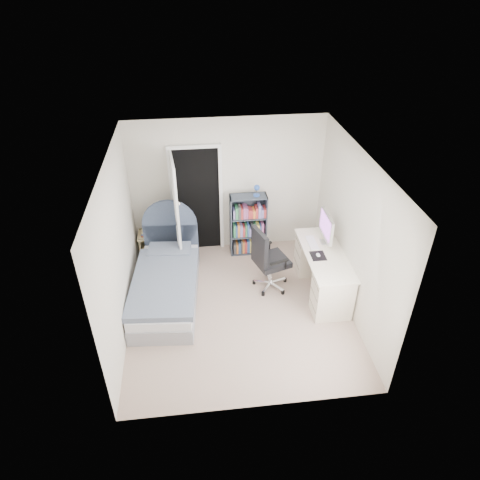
{
  "coord_description": "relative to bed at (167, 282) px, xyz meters",
  "views": [
    {
      "loc": [
        -0.59,
        -5.03,
        4.65
      ],
      "look_at": [
        0.04,
        0.26,
        1.12
      ],
      "focal_mm": 32.0,
      "sensor_mm": 36.0,
      "label": 1
    }
  ],
  "objects": [
    {
      "name": "bed",
      "position": [
        0.0,
        0.0,
        0.0
      ],
      "size": [
        1.13,
        2.13,
        1.27
      ],
      "color": "gray",
      "rests_on": "ground"
    },
    {
      "name": "door",
      "position": [
        0.34,
        1.08,
        0.75
      ],
      "size": [
        0.92,
        0.83,
        2.06
      ],
      "color": "black",
      "rests_on": "ground"
    },
    {
      "name": "office_chair",
      "position": [
        1.63,
        0.02,
        0.34
      ],
      "size": [
        0.64,
        0.65,
        1.14
      ],
      "color": "silver",
      "rests_on": "ground"
    },
    {
      "name": "nightstand",
      "position": [
        -0.34,
        1.17,
        0.09
      ],
      "size": [
        0.39,
        0.39,
        0.58
      ],
      "color": "tan",
      "rests_on": "ground"
    },
    {
      "name": "floor_lamp",
      "position": [
        0.23,
        0.93,
        0.22
      ],
      "size": [
        0.18,
        0.18,
        1.24
      ],
      "color": "silver",
      "rests_on": "ground"
    },
    {
      "name": "bookcase",
      "position": [
        1.48,
        1.11,
        0.24
      ],
      "size": [
        0.66,
        0.28,
        1.39
      ],
      "color": "#343C47",
      "rests_on": "ground"
    },
    {
      "name": "desk",
      "position": [
        2.52,
        -0.16,
        0.13
      ],
      "size": [
        0.62,
        1.55,
        1.27
      ],
      "color": "#EFE2C8",
      "rests_on": "ground"
    },
    {
      "name": "room_shell",
      "position": [
        1.13,
        -0.43,
        0.96
      ],
      "size": [
        3.5,
        3.7,
        2.6
      ],
      "color": "gray",
      "rests_on": "ground"
    }
  ]
}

